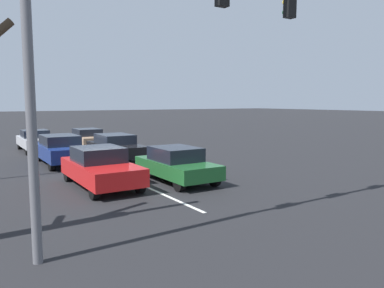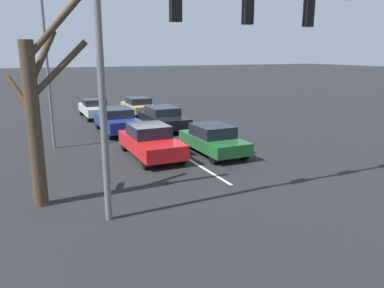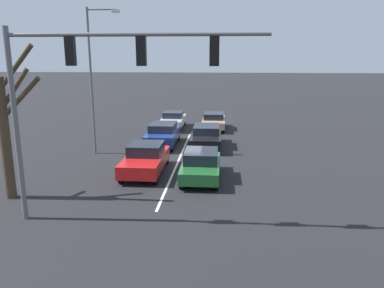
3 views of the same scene
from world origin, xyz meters
TOP-DOWN VIEW (x-y plane):
  - ground_plane at (0.00, 0.00)m, footprint 240.00×240.00m
  - lane_stripe_left_divider at (0.00, 1.54)m, footprint 0.12×15.07m
  - car_darkgreen_leftlane_front at (-1.51, 4.76)m, footprint 1.85×4.23m
  - car_red_midlane_front at (1.45, 4.02)m, footprint 1.93×4.56m
  - car_navy_midlane_second at (1.52, -2.19)m, footprint 1.91×4.69m
  - car_black_leftlane_second at (-1.48, -2.00)m, footprint 1.94×4.78m
  - car_silver_midlane_third at (1.66, -8.46)m, footprint 1.80×4.50m
  - car_tan_leftlane_third at (-1.80, -8.38)m, footprint 1.85×4.30m
  - traffic_signal_gantry at (2.02, 10.06)m, footprint 8.99×0.37m

SIDE VIEW (x-z plane):
  - ground_plane at x=0.00m, z-range 0.00..0.00m
  - lane_stripe_left_divider at x=0.00m, z-range 0.00..0.01m
  - car_tan_leftlane_third at x=-1.80m, z-range 0.03..1.40m
  - car_silver_midlane_third at x=1.66m, z-range 0.02..1.43m
  - car_darkgreen_leftlane_front at x=-1.51m, z-range 0.02..1.44m
  - car_black_leftlane_second at x=-1.48m, z-range 0.04..1.49m
  - car_red_midlane_front at x=1.45m, z-range 0.00..1.53m
  - car_navy_midlane_second at x=1.52m, z-range 0.03..1.57m
  - traffic_signal_gantry at x=2.02m, z-range 1.76..8.77m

